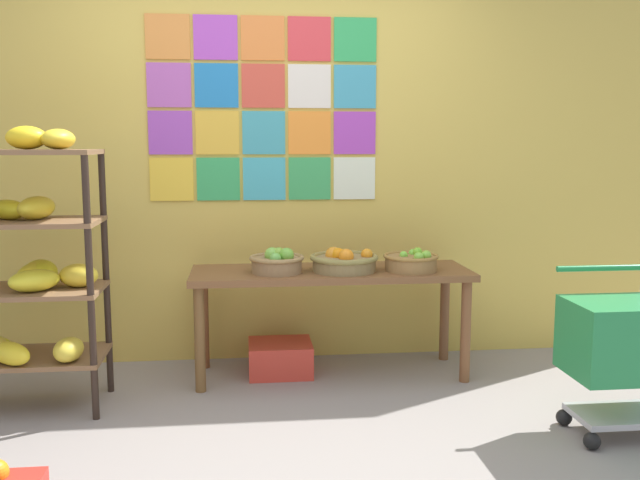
{
  "coord_description": "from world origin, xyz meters",
  "views": [
    {
      "loc": [
        -0.15,
        -2.96,
        1.4
      ],
      "look_at": [
        0.24,
        0.6,
        0.9
      ],
      "focal_mm": 39.34,
      "sensor_mm": 36.0,
      "label": 1
    }
  ],
  "objects": [
    {
      "name": "ground",
      "position": [
        0.0,
        0.0,
        0.0
      ],
      "size": [
        9.02,
        9.02,
        0.0
      ],
      "primitive_type": "plane",
      "color": "gray"
    },
    {
      "name": "back_wall_with_art",
      "position": [
        -0.0,
        1.54,
        1.38
      ],
      "size": [
        5.14,
        0.07,
        2.75
      ],
      "color": "gold",
      "rests_on": "ground"
    },
    {
      "name": "banana_shelf_unit",
      "position": [
        -1.3,
        0.75,
        0.79
      ],
      "size": [
        0.91,
        0.51,
        1.48
      ],
      "color": "black",
      "rests_on": "ground"
    },
    {
      "name": "display_table",
      "position": [
        0.37,
        1.12,
        0.56
      ],
      "size": [
        1.66,
        0.55,
        0.65
      ],
      "color": "brown",
      "rests_on": "ground"
    },
    {
      "name": "fruit_basket_back_left",
      "position": [
        0.84,
        1.04,
        0.7
      ],
      "size": [
        0.33,
        0.33,
        0.13
      ],
      "color": "olive",
      "rests_on": "display_table"
    },
    {
      "name": "fruit_basket_back_right",
      "position": [
        0.44,
        1.07,
        0.71
      ],
      "size": [
        0.4,
        0.4,
        0.14
      ],
      "color": "olive",
      "rests_on": "display_table"
    },
    {
      "name": "fruit_basket_centre",
      "position": [
        0.04,
        1.06,
        0.71
      ],
      "size": [
        0.32,
        0.32,
        0.15
      ],
      "color": "#917049",
      "rests_on": "display_table"
    },
    {
      "name": "produce_crate_under_table",
      "position": [
        0.06,
        1.17,
        0.1
      ],
      "size": [
        0.38,
        0.33,
        0.19
      ],
      "primitive_type": "cube",
      "color": "red",
      "rests_on": "ground"
    },
    {
      "name": "shopping_cart",
      "position": [
        1.68,
        0.08,
        0.45
      ],
      "size": [
        0.61,
        0.43,
        0.79
      ],
      "rotation": [
        0.0,
        0.0,
        0.08
      ],
      "color": "black",
      "rests_on": "ground"
    }
  ]
}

